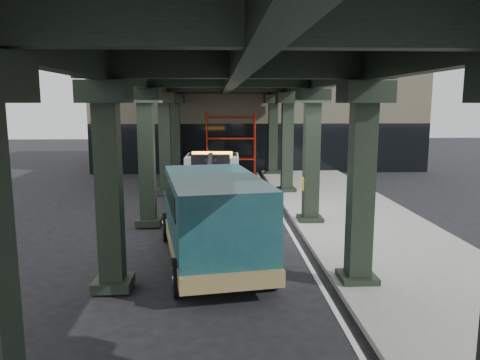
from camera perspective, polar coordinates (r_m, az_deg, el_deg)
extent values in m
plane|color=black|center=(15.61, 0.47, -7.38)|extent=(90.00, 90.00, 0.00)
cube|color=gray|center=(18.30, 14.37, -4.93)|extent=(5.00, 40.00, 0.15)
cube|color=silver|center=(17.70, 5.62, -5.39)|extent=(0.12, 38.00, 0.01)
cube|color=black|center=(11.63, 14.53, -0.83)|extent=(0.55, 0.55, 5.00)
cube|color=black|center=(11.46, 14.99, 10.31)|extent=(1.10, 1.10, 0.50)
cube|color=black|center=(12.25, 14.08, -11.58)|extent=(0.90, 0.90, 0.24)
cube|color=black|center=(17.39, 8.69, 2.66)|extent=(0.55, 0.55, 5.00)
cube|color=black|center=(17.28, 8.88, 10.09)|extent=(1.10, 1.10, 0.50)
cube|color=black|center=(17.81, 8.51, -4.78)|extent=(0.90, 0.90, 0.24)
cube|color=black|center=(23.27, 5.77, 4.39)|extent=(0.55, 0.55, 5.00)
cube|color=black|center=(23.19, 5.86, 9.94)|extent=(1.10, 1.10, 0.50)
cube|color=black|center=(23.58, 5.68, -1.23)|extent=(0.90, 0.90, 0.24)
cube|color=black|center=(29.20, 4.03, 5.42)|extent=(0.55, 0.55, 5.00)
cube|color=black|center=(29.13, 4.08, 9.84)|extent=(1.10, 1.10, 0.50)
cube|color=black|center=(29.45, 3.98, 0.91)|extent=(0.90, 0.90, 0.24)
cube|color=black|center=(11.40, -15.66, -1.09)|extent=(0.55, 0.55, 5.00)
cube|color=black|center=(11.22, -16.17, 10.28)|extent=(1.10, 1.10, 0.50)
cube|color=black|center=(12.02, -15.16, -12.03)|extent=(0.90, 0.90, 0.24)
cube|color=black|center=(17.23, -11.28, 2.52)|extent=(0.55, 0.55, 5.00)
cube|color=black|center=(17.12, -11.52, 10.02)|extent=(1.10, 1.10, 0.50)
cube|color=black|center=(17.65, -11.04, -4.97)|extent=(0.90, 0.90, 0.24)
cube|color=black|center=(23.15, -9.12, 4.29)|extent=(0.55, 0.55, 5.00)
cube|color=black|center=(23.07, -9.27, 9.87)|extent=(1.10, 1.10, 0.50)
cube|color=black|center=(23.47, -8.97, -1.36)|extent=(0.90, 0.90, 0.24)
cube|color=black|center=(29.11, -7.84, 5.34)|extent=(0.55, 0.55, 5.00)
cube|color=black|center=(29.04, -7.94, 9.77)|extent=(1.10, 1.10, 0.50)
cube|color=black|center=(29.36, -7.74, 0.82)|extent=(0.90, 0.90, 0.24)
cube|color=black|center=(17.31, 8.95, 12.74)|extent=(0.35, 32.00, 1.10)
cube|color=black|center=(17.15, -11.61, 12.69)|extent=(0.35, 32.00, 1.10)
cube|color=black|center=(16.97, -1.28, 12.91)|extent=(0.35, 32.00, 1.10)
cube|color=black|center=(17.02, -1.29, 15.27)|extent=(7.40, 32.00, 0.30)
cube|color=#C6B793|center=(35.05, 1.90, 8.55)|extent=(22.00, 10.00, 8.00)
cylinder|color=red|center=(29.94, -4.03, 4.55)|extent=(0.08, 0.08, 4.00)
cylinder|color=red|center=(29.14, -4.06, 4.42)|extent=(0.08, 0.08, 4.00)
cylinder|color=red|center=(30.02, 1.72, 4.59)|extent=(0.08, 0.08, 4.00)
cylinder|color=red|center=(29.23, 1.84, 4.46)|extent=(0.08, 0.08, 4.00)
cylinder|color=red|center=(30.04, -1.14, 2.68)|extent=(3.00, 0.08, 0.08)
cylinder|color=red|center=(29.92, -1.15, 5.15)|extent=(3.00, 0.08, 0.08)
cylinder|color=red|center=(29.85, -1.16, 7.64)|extent=(3.00, 0.08, 0.08)
cube|color=black|center=(17.85, -3.64, -3.08)|extent=(1.15, 7.08, 0.24)
cube|color=silver|center=(20.06, -3.36, 0.63)|extent=(2.28, 2.32, 1.69)
cube|color=silver|center=(21.11, -3.25, -0.22)|extent=(2.23, 0.72, 0.85)
cube|color=black|center=(20.23, -3.35, 2.05)|extent=(2.11, 1.28, 0.80)
cube|color=silver|center=(16.66, -3.82, -1.83)|extent=(2.40, 4.77, 1.32)
cube|color=orange|center=(19.75, -3.41, 3.25)|extent=(1.70, 0.31, 0.15)
cube|color=black|center=(18.37, -3.58, 2.20)|extent=(1.52, 0.61, 0.56)
cylinder|color=black|center=(16.73, -3.82, 0.67)|extent=(0.32, 3.30, 1.26)
cube|color=black|center=(14.56, -4.23, -7.30)|extent=(0.32, 1.33, 0.17)
cube|color=black|center=(13.95, -4.38, -8.26)|extent=(1.51, 0.28, 0.17)
cylinder|color=black|center=(20.57, -6.19, -1.85)|extent=(0.36, 1.04, 1.04)
cylinder|color=silver|center=(20.57, -6.19, -1.85)|extent=(0.38, 0.58, 0.57)
cylinder|color=black|center=(20.49, -0.41, -1.84)|extent=(0.36, 1.04, 1.04)
cylinder|color=silver|center=(20.49, -0.41, -1.84)|extent=(0.38, 0.58, 0.57)
cylinder|color=black|center=(17.54, -7.08, -3.82)|extent=(0.36, 1.04, 1.04)
cylinder|color=silver|center=(17.54, -7.08, -3.82)|extent=(0.38, 0.58, 0.57)
cylinder|color=black|center=(17.45, -0.29, -3.82)|extent=(0.36, 1.04, 1.04)
cylinder|color=silver|center=(17.45, -0.29, -3.82)|extent=(0.38, 0.58, 0.57)
cylinder|color=black|center=(16.36, -7.53, -4.80)|extent=(0.36, 1.04, 1.04)
cylinder|color=silver|center=(16.36, -7.53, -4.80)|extent=(0.38, 0.58, 0.57)
cylinder|color=black|center=(16.26, -0.23, -4.81)|extent=(0.36, 1.04, 1.04)
cylinder|color=silver|center=(16.26, -0.23, -4.81)|extent=(0.38, 0.58, 0.57)
cube|color=#133E45|center=(15.69, -4.84, -3.38)|extent=(2.43, 1.56, 0.99)
cube|color=#133E45|center=(12.66, -3.13, -4.40)|extent=(3.08, 5.27, 2.15)
cube|color=olive|center=(13.32, -3.40, -7.65)|extent=(3.32, 6.48, 0.39)
cube|color=black|center=(15.09, -4.68, -0.47)|extent=(2.20, 0.81, 0.92)
cube|color=black|center=(12.86, -3.38, -1.67)|extent=(2.96, 4.30, 0.61)
cube|color=silver|center=(16.35, -5.08, -4.44)|extent=(2.20, 0.49, 0.33)
cylinder|color=black|center=(15.68, -8.81, -5.66)|extent=(0.45, 0.96, 0.93)
cylinder|color=silver|center=(15.68, -8.81, -5.66)|extent=(0.43, 0.56, 0.51)
cylinder|color=black|center=(15.94, -0.84, -5.30)|extent=(0.45, 0.96, 0.93)
cylinder|color=silver|center=(15.94, -0.84, -5.30)|extent=(0.43, 0.56, 0.51)
cylinder|color=black|center=(11.27, -7.41, -11.69)|extent=(0.45, 0.96, 0.93)
cylinder|color=silver|center=(11.27, -7.41, -11.69)|extent=(0.43, 0.56, 0.51)
cylinder|color=black|center=(11.64, 3.68, -10.95)|extent=(0.45, 0.96, 0.93)
cylinder|color=silver|center=(11.64, 3.68, -10.95)|extent=(0.43, 0.56, 0.51)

